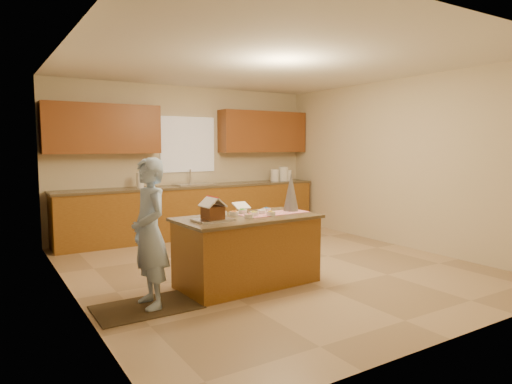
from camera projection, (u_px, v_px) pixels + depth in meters
floor at (270, 266)px, 6.12m from camera, size 5.50×5.50×0.00m
ceiling at (271, 63)px, 5.85m from camera, size 5.50×5.50×0.00m
wall_back at (187, 161)px, 8.30m from camera, size 5.50×5.50×0.00m
wall_front at (458, 180)px, 3.67m from camera, size 5.50×5.50×0.00m
wall_left at (70, 173)px, 4.67m from camera, size 5.50×5.50×0.00m
wall_right at (398, 163)px, 7.31m from camera, size 5.50×5.50×0.00m
stone_accent at (89, 188)px, 4.01m from camera, size 0.00×2.50×2.50m
window_curtain at (188, 145)px, 8.25m from camera, size 1.05×0.03×1.00m
back_counter_base at (195, 212)px, 8.15m from camera, size 4.80×0.60×0.88m
back_counter_top at (194, 186)px, 8.10m from camera, size 4.85×0.63×0.04m
upper_cabinet_left at (102, 129)px, 7.28m from camera, size 1.85×0.35×0.80m
upper_cabinet_right at (263, 132)px, 8.91m from camera, size 1.85×0.35×0.80m
sink at (194, 187)px, 8.10m from camera, size 0.70×0.45×0.12m
faucet at (190, 177)px, 8.23m from camera, size 0.03×0.03×0.28m
island_base at (247, 252)px, 5.28m from camera, size 1.62×0.87×0.77m
island_top at (247, 218)px, 5.24m from camera, size 1.69×0.94×0.04m
table_runner at (275, 213)px, 5.46m from camera, size 0.89×0.36×0.01m
baking_tray at (213, 220)px, 4.93m from camera, size 0.42×0.32×0.02m
cookbook at (241, 206)px, 5.58m from camera, size 0.20×0.16×0.08m
tinsel_tree at (291, 192)px, 5.64m from camera, size 0.20×0.20×0.48m
rug at (147, 307)px, 4.55m from camera, size 1.02×0.66×0.01m
boy at (150, 233)px, 4.49m from camera, size 0.37×0.56×1.50m
canister_a at (275, 175)px, 9.01m from camera, size 0.17×0.17×0.24m
canister_b at (283, 174)px, 9.12m from camera, size 0.20×0.20×0.28m
canister_c at (288, 175)px, 9.18m from camera, size 0.15×0.15×0.22m
paper_towel at (140, 180)px, 7.56m from camera, size 0.12×0.12×0.26m
gingerbread_house at (213, 211)px, 4.91m from camera, size 0.25×0.26×0.25m
candy_bowls at (250, 213)px, 5.35m from camera, size 0.70×0.45×0.05m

